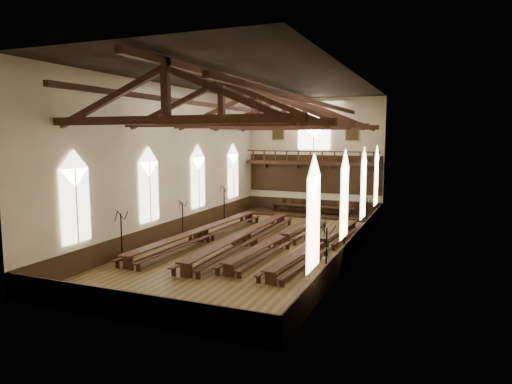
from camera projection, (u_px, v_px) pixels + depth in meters
ground at (258, 245)px, 28.50m from camera, size 26.00×26.00×0.00m
room_walls at (259, 141)px, 27.71m from camera, size 26.00×26.00×26.00m
wainscot_band at (258, 235)px, 28.43m from camera, size 12.00×26.00×1.20m
side_windows at (258, 185)px, 28.04m from camera, size 11.85×19.80×4.50m
end_window at (314, 130)px, 39.47m from camera, size 2.80×0.12×3.80m
minstrels_gallery at (313, 169)px, 39.66m from camera, size 11.80×1.24×3.70m
portraits at (314, 132)px, 39.48m from camera, size 7.75×0.09×1.45m
roof_trusses at (259, 112)px, 27.49m from camera, size 11.70×25.70×2.80m
refectory_row_a at (202, 232)px, 29.48m from camera, size 1.96×14.95×0.80m
refectory_row_b at (244, 236)px, 28.37m from camera, size 1.69×14.93×0.81m
refectory_row_c at (282, 238)px, 28.01m from camera, size 1.88×14.27×0.73m
refectory_row_d at (321, 243)px, 26.66m from camera, size 2.05×14.19×0.72m
dais at (311, 214)px, 38.87m from camera, size 11.40×2.84×0.19m
high_table at (311, 207)px, 38.79m from camera, size 7.31×1.20×0.68m
high_chairs at (313, 205)px, 39.46m from camera, size 6.77×0.48×1.08m
candelabrum_left_near at (122, 245)px, 24.82m from camera, size 0.81×0.82×2.75m
candelabrum_left_mid at (183, 226)px, 30.63m from camera, size 0.75×0.71×2.49m
candelabrum_left_far at (224, 210)px, 36.42m from camera, size 0.76×0.88×2.86m
candelabrum_right_near at (326, 263)px, 21.52m from camera, size 0.79×0.76×2.63m
candelabrum_right_mid at (344, 243)px, 25.42m from camera, size 0.75×0.85×2.76m
candelabrum_right_far at (367, 220)px, 32.89m from camera, size 0.72×0.70×2.41m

